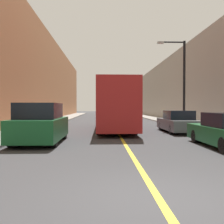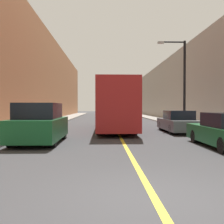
% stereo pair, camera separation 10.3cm
% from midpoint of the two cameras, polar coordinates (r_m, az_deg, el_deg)
% --- Properties ---
extents(ground_plane, '(200.00, 200.00, 0.00)m').
position_cam_midpoint_polar(ground_plane, '(5.23, 9.50, -18.05)').
color(ground_plane, '#38383A').
extents(sidewalk_left, '(2.61, 72.00, 0.12)m').
position_cam_midpoint_polar(sidewalk_left, '(35.32, -11.29, -1.60)').
color(sidewalk_left, gray).
rests_on(sidewalk_left, ground).
extents(sidewalk_right, '(2.61, 72.00, 0.12)m').
position_cam_midpoint_polar(sidewalk_right, '(35.69, 10.08, -1.57)').
color(sidewalk_right, gray).
rests_on(sidewalk_right, ground).
extents(building_row_left, '(4.00, 72.00, 11.40)m').
position_cam_midpoint_polar(building_row_left, '(36.17, -16.55, 7.39)').
color(building_row_left, '#B2724C').
rests_on(building_row_left, ground).
extents(building_row_right, '(4.00, 72.00, 8.47)m').
position_cam_midpoint_polar(building_row_right, '(36.59, 15.19, 5.02)').
color(building_row_right, gray).
rests_on(building_row_right, ground).
extents(road_center_line, '(0.16, 72.00, 0.01)m').
position_cam_midpoint_polar(road_center_line, '(34.89, -0.55, -1.70)').
color(road_center_line, gold).
rests_on(road_center_line, ground).
extents(bus, '(2.50, 11.19, 3.44)m').
position_cam_midpoint_polar(bus, '(19.49, 0.35, 1.44)').
color(bus, '#AD1E1E').
rests_on(bus, ground).
extents(parked_suv_left, '(2.03, 4.55, 1.90)m').
position_cam_midpoint_polar(parked_suv_left, '(12.88, -15.56, -2.66)').
color(parked_suv_left, '#145128').
rests_on(parked_suv_left, ground).
extents(car_right_mid, '(1.83, 4.74, 1.47)m').
position_cam_midpoint_polar(car_right_mid, '(18.24, 13.96, -2.21)').
color(car_right_mid, '#51565B').
rests_on(car_right_mid, ground).
extents(street_lamp_right, '(2.29, 0.24, 6.91)m').
position_cam_midpoint_polar(street_lamp_right, '(22.00, 14.81, 7.18)').
color(street_lamp_right, black).
rests_on(street_lamp_right, sidewalk_right).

